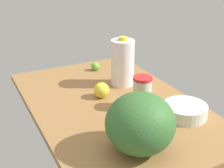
% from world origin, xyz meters
% --- Properties ---
extents(countertop, '(1.20, 0.76, 0.03)m').
position_xyz_m(countertop, '(0.00, 0.00, 0.01)').
color(countertop, '#9C6E3E').
rests_on(countertop, ground).
extents(milk_jug, '(0.13, 0.13, 0.27)m').
position_xyz_m(milk_jug, '(0.18, -0.15, 0.16)').
color(milk_jug, white).
rests_on(milk_jug, countertop).
extents(watermelon, '(0.26, 0.26, 0.23)m').
position_xyz_m(watermelon, '(-0.40, 0.08, 0.14)').
color(watermelon, '#366B30').
rests_on(watermelon, countertop).
extents(mixing_bowl, '(0.20, 0.20, 0.06)m').
position_xyz_m(mixing_bowl, '(-0.27, -0.23, 0.06)').
color(mixing_bowl, silver).
rests_on(mixing_bowl, countertop).
extents(tumbler_cup, '(0.09, 0.09, 0.16)m').
position_xyz_m(tumbler_cup, '(-0.11, -0.10, 0.11)').
color(tumbler_cup, beige).
rests_on(tumbler_cup, countertop).
extents(lemon_by_jug, '(0.08, 0.08, 0.08)m').
position_xyz_m(lemon_by_jug, '(0.08, 0.02, 0.07)').
color(lemon_by_jug, yellow).
rests_on(lemon_by_jug, countertop).
extents(lime_loose, '(0.05, 0.05, 0.05)m').
position_xyz_m(lime_loose, '(0.44, -0.11, 0.06)').
color(lime_loose, '#63B632').
rests_on(lime_loose, countertop).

